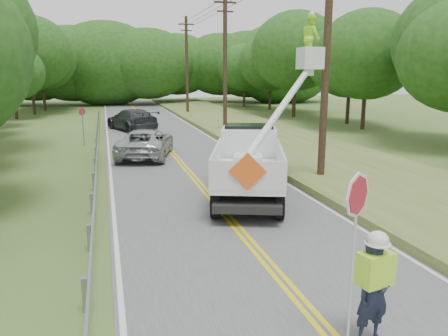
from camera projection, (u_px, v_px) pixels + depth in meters
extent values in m
plane|color=#465823|center=(305.00, 308.00, 8.46)|extent=(140.00, 140.00, 0.00)
cube|color=#4D4D4F|center=(182.00, 164.00, 21.64)|extent=(7.20, 96.00, 0.02)
cube|color=yellow|center=(180.00, 163.00, 21.61)|extent=(0.12, 96.00, 0.00)
cube|color=yellow|center=(184.00, 163.00, 21.67)|extent=(0.12, 96.00, 0.00)
cube|color=silver|center=(110.00, 167.00, 20.75)|extent=(0.12, 96.00, 0.00)
cube|color=silver|center=(248.00, 160.00, 22.53)|extent=(0.12, 96.00, 0.00)
cube|color=gray|center=(85.00, 294.00, 8.27)|extent=(0.12, 0.14, 0.70)
cube|color=gray|center=(90.00, 238.00, 11.10)|extent=(0.12, 0.14, 0.70)
cube|color=gray|center=(92.00, 204.00, 13.92)|extent=(0.12, 0.14, 0.70)
cube|color=gray|center=(94.00, 182.00, 16.75)|extent=(0.12, 0.14, 0.70)
cube|color=gray|center=(95.00, 166.00, 19.57)|extent=(0.12, 0.14, 0.70)
cube|color=gray|center=(96.00, 154.00, 22.40)|extent=(0.12, 0.14, 0.70)
cube|color=gray|center=(97.00, 145.00, 25.22)|extent=(0.12, 0.14, 0.70)
cube|color=gray|center=(97.00, 137.00, 28.05)|extent=(0.12, 0.14, 0.70)
cube|color=gray|center=(98.00, 131.00, 30.87)|extent=(0.12, 0.14, 0.70)
cube|color=gray|center=(98.00, 126.00, 33.70)|extent=(0.12, 0.14, 0.70)
cube|color=gray|center=(98.00, 122.00, 36.52)|extent=(0.12, 0.14, 0.70)
cube|color=gray|center=(99.00, 118.00, 39.35)|extent=(0.12, 0.14, 0.70)
cube|color=gray|center=(99.00, 115.00, 42.17)|extent=(0.12, 0.14, 0.70)
cube|color=gray|center=(97.00, 152.00, 21.43)|extent=(0.05, 48.00, 0.34)
cylinder|color=black|center=(326.00, 58.00, 17.14)|extent=(0.30, 0.30, 10.00)
cylinder|color=black|center=(225.00, 64.00, 31.27)|extent=(0.30, 0.30, 10.00)
cube|color=black|center=(225.00, 2.00, 30.36)|extent=(1.60, 0.12, 0.12)
cube|color=black|center=(225.00, 11.00, 30.49)|extent=(1.20, 0.10, 0.10)
cylinder|color=black|center=(187.00, 66.00, 45.39)|extent=(0.30, 0.30, 10.00)
cube|color=black|center=(186.00, 24.00, 44.48)|extent=(1.60, 0.12, 0.12)
cube|color=black|center=(186.00, 30.00, 44.61)|extent=(1.20, 0.10, 0.10)
cube|color=#4A6328|center=(312.00, 154.00, 23.44)|extent=(7.00, 96.00, 0.30)
cylinder|color=#332319|center=(15.00, 106.00, 41.71)|extent=(0.32, 0.32, 2.56)
ellipsoid|color=#184614|center=(12.00, 72.00, 41.03)|extent=(5.97, 5.97, 5.25)
cylinder|color=#332319|center=(33.00, 97.00, 46.26)|extent=(0.32, 0.32, 3.73)
ellipsoid|color=#184614|center=(29.00, 52.00, 45.27)|extent=(8.71, 8.71, 7.67)
cylinder|color=#332319|center=(44.00, 96.00, 51.00)|extent=(0.32, 0.32, 3.36)
ellipsoid|color=#184614|center=(41.00, 60.00, 50.11)|extent=(7.84, 7.84, 6.90)
cylinder|color=#332319|center=(364.00, 108.00, 34.23)|extent=(0.32, 0.32, 3.33)
ellipsoid|color=#184614|center=(367.00, 55.00, 33.35)|extent=(7.78, 7.78, 6.84)
cylinder|color=#332319|center=(348.00, 105.00, 37.87)|extent=(0.32, 0.32, 3.23)
ellipsoid|color=#184614|center=(351.00, 58.00, 37.01)|extent=(7.54, 7.54, 6.64)
cylinder|color=#332319|center=(294.00, 98.00, 43.48)|extent=(0.32, 0.32, 3.74)
ellipsoid|color=#184614|center=(296.00, 51.00, 42.49)|extent=(8.73, 8.73, 7.68)
cylinder|color=#332319|center=(294.00, 96.00, 47.75)|extent=(0.32, 0.32, 3.70)
ellipsoid|color=#184614|center=(295.00, 54.00, 46.77)|extent=(8.63, 8.63, 7.60)
cylinder|color=#332319|center=(270.00, 96.00, 51.90)|extent=(0.32, 0.32, 3.21)
ellipsoid|color=#184614|center=(271.00, 62.00, 51.05)|extent=(7.49, 7.49, 6.59)
cylinder|color=#332319|center=(244.00, 95.00, 56.30)|extent=(0.32, 0.32, 2.91)
ellipsoid|color=#184614|center=(244.00, 67.00, 55.53)|extent=(6.78, 6.78, 5.97)
ellipsoid|color=#184614|center=(35.00, 64.00, 58.09)|extent=(13.13, 9.85, 9.85)
ellipsoid|color=#184614|center=(73.00, 64.00, 58.51)|extent=(13.40, 10.05, 10.05)
ellipsoid|color=#184614|center=(106.00, 64.00, 59.38)|extent=(15.28, 11.46, 11.46)
ellipsoid|color=#184614|center=(148.00, 64.00, 59.13)|extent=(12.67, 9.50, 9.50)
ellipsoid|color=#184614|center=(177.00, 64.00, 63.52)|extent=(11.78, 8.84, 8.84)
ellipsoid|color=#184614|center=(221.00, 64.00, 64.41)|extent=(12.08, 9.06, 9.06)
ellipsoid|color=#184614|center=(248.00, 64.00, 64.58)|extent=(12.91, 9.69, 9.69)
ellipsoid|color=#184614|center=(283.00, 64.00, 63.89)|extent=(15.90, 11.92, 11.92)
imported|color=#191E33|center=(374.00, 292.00, 7.17)|extent=(0.73, 0.55, 1.83)
cube|color=#A2E32A|center=(376.00, 269.00, 7.08)|extent=(0.61, 0.44, 0.55)
ellipsoid|color=white|center=(378.00, 239.00, 6.97)|extent=(0.34, 0.34, 0.27)
cylinder|color=#B7B7B7|center=(352.00, 276.00, 6.95)|extent=(0.04, 0.04, 2.56)
cylinder|color=#A81930|center=(357.00, 195.00, 6.66)|extent=(0.63, 0.42, 0.73)
cylinder|color=black|center=(216.00, 203.00, 13.50)|extent=(0.58, 0.98, 0.94)
cylinder|color=black|center=(279.00, 205.00, 13.38)|extent=(0.58, 0.98, 0.94)
cylinder|color=black|center=(220.00, 187.00, 15.41)|extent=(0.58, 0.98, 0.94)
cylinder|color=black|center=(276.00, 188.00, 15.29)|extent=(0.58, 0.98, 0.94)
cylinder|color=black|center=(225.00, 172.00, 17.79)|extent=(0.58, 0.98, 0.94)
cylinder|color=black|center=(273.00, 172.00, 17.67)|extent=(0.58, 0.98, 0.94)
cube|color=black|center=(248.00, 184.00, 15.62)|extent=(3.96, 6.58, 0.24)
cube|color=white|center=(248.00, 175.00, 14.85)|extent=(3.58, 4.98, 0.22)
cube|color=white|center=(216.00, 160.00, 14.81)|extent=(1.51, 4.27, 0.88)
cube|color=white|center=(281.00, 161.00, 14.67)|extent=(1.51, 4.27, 0.88)
cube|color=white|center=(248.00, 176.00, 12.57)|extent=(2.15, 0.78, 0.88)
cube|color=white|center=(249.00, 149.00, 18.02)|extent=(2.68, 2.47, 1.76)
cube|color=black|center=(249.00, 133.00, 18.07)|extent=(2.26, 1.83, 0.73)
cube|color=white|center=(248.00, 168.00, 13.69)|extent=(1.12, 1.12, 0.78)
cube|color=white|center=(310.00, 58.00, 16.96)|extent=(0.83, 0.83, 0.83)
imported|color=#A2E32A|center=(311.00, 37.00, 16.79)|extent=(0.62, 0.80, 1.65)
cube|color=#EF5B1A|center=(248.00, 172.00, 12.47)|extent=(1.06, 0.40, 1.11)
imported|color=#B2B4B9|center=(146.00, 143.00, 23.20)|extent=(3.78, 5.86, 1.50)
imported|color=#32353A|center=(132.00, 120.00, 33.75)|extent=(4.16, 6.13, 1.65)
cylinder|color=gray|center=(83.00, 128.00, 26.72)|extent=(0.06, 0.06, 2.21)
cylinder|color=#A81930|center=(82.00, 111.00, 26.51)|extent=(0.39, 0.36, 0.50)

